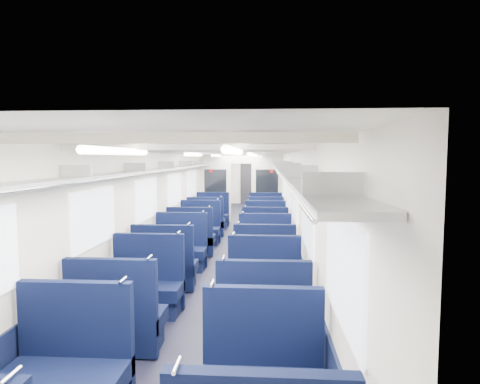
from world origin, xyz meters
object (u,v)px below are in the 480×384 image
(bulkhead, at_px, (241,186))
(seat_9, at_px, (265,268))
(seat_14, at_px, (200,230))
(seat_5, at_px, (264,324))
(seat_8, at_px, (165,268))
(seat_16, at_px, (206,224))
(seat_4, at_px, (117,322))
(seat_3, at_px, (263,382))
(seat_6, at_px, (147,288))
(seat_12, at_px, (191,240))
(seat_18, at_px, (212,217))
(seat_19, at_px, (265,217))
(seat_10, at_px, (180,252))
(seat_13, at_px, (265,240))
(seat_2, at_px, (70,373))
(seat_7, at_px, (264,292))
(seat_11, at_px, (265,253))
(seat_15, at_px, (265,231))
(seat_17, at_px, (265,223))
(end_door, at_px, (248,183))

(bulkhead, bearing_deg, seat_9, -83.22)
(seat_14, bearing_deg, seat_5, -73.76)
(seat_8, distance_m, seat_16, 4.60)
(seat_4, height_order, seat_8, same)
(seat_3, distance_m, seat_6, 2.82)
(seat_9, height_order, seat_12, same)
(seat_4, bearing_deg, seat_16, 90.00)
(seat_5, xyz_separation_m, seat_9, (0.00, 2.32, 0.00))
(seat_16, bearing_deg, seat_14, -90.00)
(seat_18, bearing_deg, seat_19, -1.28)
(seat_10, bearing_deg, seat_9, -32.43)
(seat_12, distance_m, seat_13, 1.66)
(bulkhead, relative_size, seat_16, 2.45)
(seat_14, xyz_separation_m, seat_18, (0.00, 2.39, 0.00))
(seat_14, bearing_deg, seat_4, -90.00)
(seat_5, xyz_separation_m, seat_6, (-1.66, 1.12, 0.00))
(bulkhead, height_order, seat_8, bulkhead)
(seat_16, height_order, seat_19, same)
(seat_8, height_order, seat_16, same)
(seat_6, distance_m, seat_16, 5.64)
(seat_2, bearing_deg, seat_14, 90.00)
(seat_10, bearing_deg, seat_14, 90.00)
(seat_12, height_order, seat_13, same)
(seat_8, bearing_deg, seat_10, 90.00)
(seat_7, height_order, seat_9, same)
(seat_13, relative_size, seat_16, 1.00)
(seat_6, bearing_deg, seat_11, 53.03)
(seat_16, bearing_deg, seat_18, 90.00)
(seat_9, xyz_separation_m, seat_15, (0.00, 3.34, 0.00))
(seat_12, distance_m, seat_19, 3.92)
(seat_6, height_order, seat_12, same)
(seat_11, bearing_deg, seat_9, -90.00)
(seat_10, xyz_separation_m, seat_15, (1.66, 2.29, 0.00))
(seat_2, height_order, seat_11, same)
(seat_4, distance_m, seat_11, 3.75)
(seat_5, xyz_separation_m, seat_17, (0.00, 6.95, 0.00))
(seat_7, distance_m, seat_8, 1.97)
(seat_16, bearing_deg, seat_13, -52.15)
(seat_6, distance_m, seat_18, 6.97)
(seat_7, relative_size, seat_17, 1.00)
(seat_19, bearing_deg, seat_5, -90.00)
(seat_14, xyz_separation_m, seat_17, (1.66, 1.25, 0.00))
(seat_3, height_order, seat_8, same)
(seat_10, relative_size, seat_13, 1.00)
(seat_3, relative_size, seat_6, 1.00)
(seat_11, bearing_deg, bulkhead, 97.91)
(bulkhead, height_order, seat_16, bulkhead)
(end_door, relative_size, seat_4, 1.75)
(seat_6, bearing_deg, seat_12, 90.00)
(seat_4, distance_m, seat_5, 1.66)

